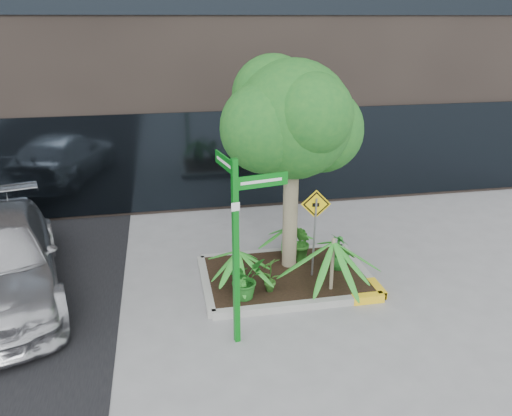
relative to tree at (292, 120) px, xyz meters
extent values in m
plane|color=gray|center=(-0.37, -0.69, -3.16)|extent=(80.00, 80.00, 0.00)
cube|color=#9E9E99|center=(-0.17, 0.71, -3.09)|extent=(3.20, 0.15, 0.15)
cube|color=#9E9E99|center=(-0.17, -1.49, -3.09)|extent=(3.20, 0.15, 0.15)
cube|color=#9E9E99|center=(-1.77, -0.39, -3.09)|extent=(0.15, 2.20, 0.15)
cube|color=#9E9E99|center=(1.43, -0.39, -3.09)|extent=(0.15, 2.20, 0.15)
cube|color=yellow|center=(1.13, -1.49, -3.09)|extent=(0.60, 0.17, 0.15)
cube|color=black|center=(-0.17, -0.39, -3.04)|extent=(3.05, 2.05, 0.06)
cylinder|color=gray|center=(0.00, -0.02, -1.76)|extent=(0.30, 0.30, 2.79)
cylinder|color=gray|center=(0.09, -0.02, -0.74)|extent=(0.53, 0.15, 0.91)
sphere|color=#1A5B1F|center=(0.00, -0.02, 0.00)|extent=(2.23, 2.23, 2.23)
sphere|color=#1A5B1F|center=(0.65, 0.26, -0.28)|extent=(1.68, 1.68, 1.68)
sphere|color=#1A5B1F|center=(-0.56, -0.20, -0.09)|extent=(1.68, 1.68, 1.68)
sphere|color=#1A5B1F|center=(0.19, -0.57, 0.19)|extent=(1.49, 1.49, 1.49)
sphere|color=#1A5B1F|center=(-0.28, 0.45, 0.38)|extent=(1.58, 1.58, 1.58)
cylinder|color=gray|center=(0.53, -1.13, -2.49)|extent=(0.07, 0.07, 1.04)
cylinder|color=gray|center=(-1.17, -0.76, -2.60)|extent=(0.07, 0.07, 0.82)
cylinder|color=gray|center=(0.06, 0.44, -2.68)|extent=(0.07, 0.07, 0.65)
imported|color=#1B5F1B|center=(-1.12, -1.11, -2.64)|extent=(0.95, 0.95, 0.75)
imported|color=#216F23|center=(0.96, -0.36, -2.64)|extent=(0.52, 0.52, 0.74)
imported|color=#306A21|center=(-0.61, -0.98, -2.66)|extent=(0.49, 0.49, 0.71)
imported|color=#25641D|center=(0.29, 0.09, -2.59)|extent=(0.50, 0.50, 0.83)
cube|color=#0A7717|center=(-1.43, -2.19, -1.62)|extent=(0.10, 0.10, 3.07)
cube|color=#0A7717|center=(-1.02, -2.11, -0.47)|extent=(0.85, 0.19, 0.20)
cube|color=#0A7717|center=(-1.51, -1.78, -0.25)|extent=(0.19, 0.85, 0.20)
cube|color=white|center=(-1.02, -2.12, -0.47)|extent=(0.65, 0.13, 0.04)
cube|color=white|center=(-1.53, -1.78, -0.25)|extent=(0.13, 0.65, 0.04)
cube|color=white|center=(-1.43, -2.24, -0.80)|extent=(0.13, 0.03, 0.13)
cylinder|color=slate|center=(0.32, -0.63, -2.17)|extent=(0.07, 0.19, 1.67)
cube|color=yellow|center=(0.32, -0.64, -1.47)|extent=(0.56, 0.10, 0.56)
cube|color=black|center=(0.32, -0.66, -1.47)|extent=(0.49, 0.08, 0.50)
cube|color=yellow|center=(0.32, -0.66, -1.47)|extent=(0.42, 0.06, 0.42)
cube|color=black|center=(0.31, -0.66, -1.48)|extent=(0.13, 0.02, 0.07)
camera|label=1|loc=(-2.44, -8.97, 1.79)|focal=35.00mm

